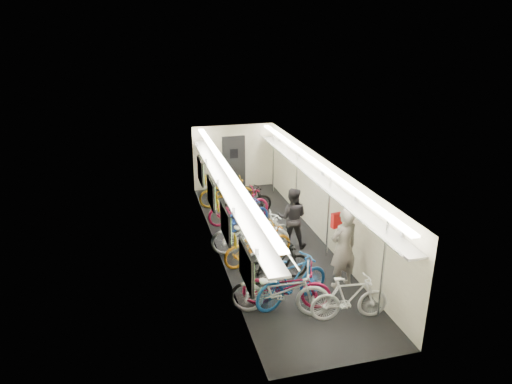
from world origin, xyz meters
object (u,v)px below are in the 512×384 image
passenger_mid (292,218)px  bicycle_1 (292,281)px  bicycle_0 (280,290)px  passenger_near (343,248)px  backpack (337,220)px

passenger_mid → bicycle_1: bearing=94.1°
bicycle_0 → passenger_mid: (1.27, 2.96, 0.29)m
bicycle_0 → passenger_near: bearing=-48.1°
passenger_mid → backpack: 1.59m
passenger_near → backpack: bearing=-116.6°
bicycle_0 → backpack: size_ratio=5.59×
passenger_near → bicycle_1: bearing=3.5°
bicycle_1 → passenger_mid: passenger_mid is taller
backpack → bicycle_1: bearing=-149.1°
bicycle_1 → passenger_near: (1.37, 0.41, 0.41)m
bicycle_1 → backpack: backpack is taller
bicycle_1 → backpack: bearing=-68.8°
bicycle_1 → passenger_mid: bearing=-37.0°
bicycle_0 → backpack: bearing=-30.6°
passenger_near → backpack: (0.21, 0.89, 0.29)m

